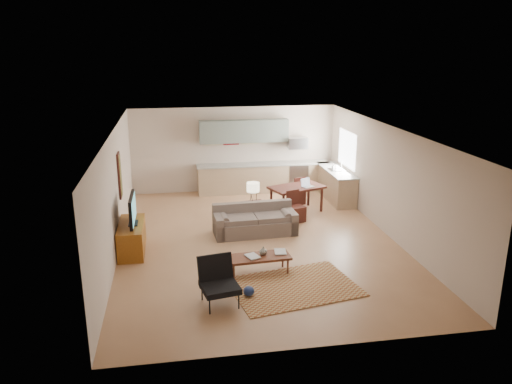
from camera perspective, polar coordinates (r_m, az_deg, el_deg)
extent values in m
plane|color=#A3724D|center=(12.12, 0.24, -5.62)|extent=(9.00, 9.00, 0.00)
plane|color=white|center=(11.38, 0.25, 7.08)|extent=(9.00, 9.00, 0.00)
plane|color=#C2AF9F|center=(16.00, -2.51, 4.91)|extent=(6.50, 0.00, 6.50)
plane|color=#C2AF9F|center=(7.55, 6.14, -8.78)|extent=(6.50, 0.00, 6.50)
plane|color=#C2AF9F|center=(11.59, -15.79, -0.23)|extent=(0.00, 9.00, 9.00)
plane|color=#C2AF9F|center=(12.62, 14.94, 1.19)|extent=(0.00, 9.00, 9.00)
cube|color=#A5A8AD|center=(16.26, 4.68, 1.80)|extent=(0.62, 0.62, 0.90)
cube|color=#A5A8AD|center=(16.04, 4.76, 5.62)|extent=(0.62, 0.40, 0.35)
cube|color=slate|center=(15.77, -1.37, 6.96)|extent=(2.80, 0.34, 0.70)
cube|color=white|center=(15.27, 10.36, 4.86)|extent=(0.02, 1.40, 1.05)
cube|color=brown|center=(9.97, 4.34, -10.74)|extent=(2.67, 2.08, 0.02)
imported|color=maroon|center=(10.23, -1.00, -7.51)|extent=(0.44, 0.47, 0.03)
imported|color=navy|center=(10.51, 2.13, -6.86)|extent=(0.32, 0.39, 0.02)
imported|color=black|center=(10.37, 0.83, -6.72)|extent=(0.25, 0.25, 0.18)
imported|color=beige|center=(15.25, 8.85, 2.85)|extent=(0.12, 0.13, 0.19)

